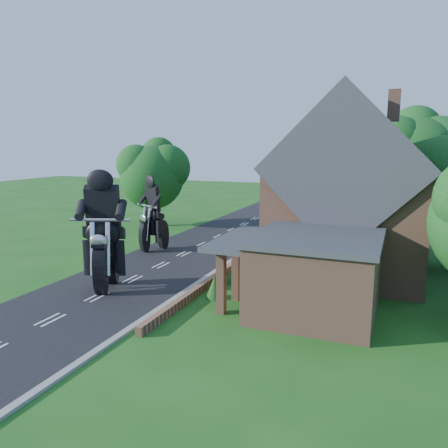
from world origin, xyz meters
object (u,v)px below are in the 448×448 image
at_px(house, 350,196).
at_px(annex, 313,272).
at_px(motorcycle_lead, 106,272).
at_px(motorcycle_follow, 154,240).
at_px(garden_wall, 239,261).

xyz_separation_m(house, annex, (-0.62, -6.80, -2.58)).
distance_m(house, annex, 7.30).
bearing_deg(motorcycle_lead, annex, 166.08).
relative_size(annex, motorcycle_follow, 4.21).
height_order(annex, motorcycle_follow, annex).
xyz_separation_m(annex, motorcycle_follow, (-12.18, 6.85, -0.99)).
bearing_deg(house, motorcycle_follow, 179.79).
distance_m(annex, motorcycle_follow, 14.01).
xyz_separation_m(garden_wall, annex, (5.57, -5.80, 1.57)).
relative_size(house, motorcycle_follow, 6.12).
height_order(garden_wall, annex, annex).
xyz_separation_m(motorcycle_lead, motorcycle_follow, (-2.06, 7.95, -0.12)).
relative_size(motorcycle_lead, motorcycle_follow, 1.16).
xyz_separation_m(garden_wall, motorcycle_follow, (-6.61, 1.05, 0.58)).
bearing_deg(garden_wall, motorcycle_lead, -123.43).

